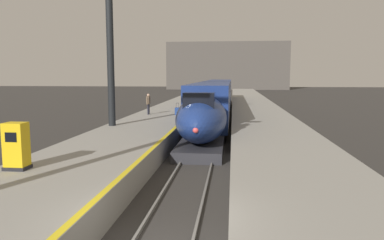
# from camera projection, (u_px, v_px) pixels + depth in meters

# --- Properties ---
(platform_left) EXTENTS (4.80, 110.00, 1.05)m
(platform_left) POSITION_uv_depth(u_px,v_px,m) (168.00, 116.00, 33.37)
(platform_left) COLOR gray
(platform_left) RESTS_ON ground
(platform_right) EXTENTS (4.80, 110.00, 1.05)m
(platform_right) POSITION_uv_depth(u_px,v_px,m) (259.00, 118.00, 32.49)
(platform_right) COLOR gray
(platform_right) RESTS_ON ground
(platform_left_safety_stripe) EXTENTS (0.20, 107.80, 0.01)m
(platform_left_safety_stripe) POSITION_uv_depth(u_px,v_px,m) (193.00, 111.00, 33.06)
(platform_left_safety_stripe) COLOR yellow
(platform_left_safety_stripe) RESTS_ON platform_left
(rail_main_left) EXTENTS (0.08, 110.00, 0.12)m
(rail_main_left) POSITION_uv_depth(u_px,v_px,m) (207.00, 119.00, 35.78)
(rail_main_left) COLOR slate
(rail_main_left) RESTS_ON ground
(rail_main_right) EXTENTS (0.08, 110.00, 0.12)m
(rail_main_right) POSITION_uv_depth(u_px,v_px,m) (222.00, 119.00, 35.62)
(rail_main_right) COLOR slate
(rail_main_right) RESTS_ON ground
(highspeed_train_main) EXTENTS (2.92, 38.19, 3.60)m
(highspeed_train_main) POSITION_uv_depth(u_px,v_px,m) (215.00, 99.00, 35.48)
(highspeed_train_main) COLOR navy
(highspeed_train_main) RESTS_ON ground
(station_column_mid) EXTENTS (4.00, 0.68, 10.39)m
(station_column_mid) POSITION_uv_depth(u_px,v_px,m) (110.00, 27.00, 22.74)
(station_column_mid) COLOR black
(station_column_mid) RESTS_ON platform_left
(passenger_near_edge) EXTENTS (0.26, 0.57, 1.69)m
(passenger_near_edge) POSITION_uv_depth(u_px,v_px,m) (148.00, 102.00, 30.06)
(passenger_near_edge) COLOR #23232D
(passenger_near_edge) RESTS_ON platform_left
(rolling_suitcase) EXTENTS (0.40, 0.22, 0.98)m
(rolling_suitcase) POSITION_uv_depth(u_px,v_px,m) (177.00, 111.00, 29.66)
(rolling_suitcase) COLOR navy
(rolling_suitcase) RESTS_ON platform_left
(ticket_machine_yellow) EXTENTS (0.76, 0.62, 1.60)m
(ticket_machine_yellow) POSITION_uv_depth(u_px,v_px,m) (16.00, 148.00, 12.47)
(ticket_machine_yellow) COLOR yellow
(ticket_machine_yellow) RESTS_ON platform_left
(terminus_back_wall) EXTENTS (36.00, 2.00, 14.00)m
(terminus_back_wall) POSITION_uv_depth(u_px,v_px,m) (227.00, 66.00, 108.38)
(terminus_back_wall) COLOR #4C4742
(terminus_back_wall) RESTS_ON ground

